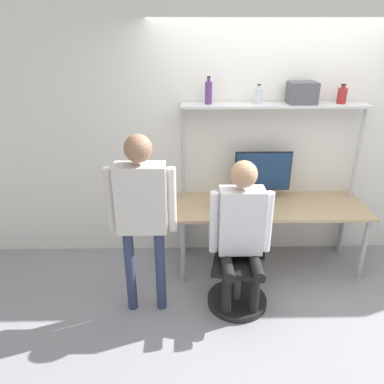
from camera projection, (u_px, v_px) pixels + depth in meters
name	position (u px, v px, depth m)	size (l,w,h in m)	color
ground_plane	(272.00, 284.00, 3.84)	(12.00, 12.00, 0.00)	gray
wall_back	(269.00, 137.00, 3.97)	(8.00, 0.06, 2.70)	silver
desk	(270.00, 211.00, 3.91)	(1.95, 0.68, 0.72)	tan
shelf_unit	(273.00, 129.00, 3.76)	(1.85, 0.25, 1.73)	silver
monitor	(263.00, 174.00, 3.90)	(0.59, 0.24, 0.53)	black
laptop	(227.00, 206.00, 3.73)	(0.31, 0.21, 0.21)	#BCBCC1
cell_phone	(254.00, 214.00, 3.69)	(0.07, 0.15, 0.01)	#264C8C
office_chair	(238.00, 275.00, 3.50)	(0.56, 0.56, 0.93)	black
person_seated	(241.00, 226.00, 3.23)	(0.55, 0.47, 1.42)	black
person_standing	(141.00, 205.00, 3.09)	(0.58, 0.23, 1.67)	#2D3856
bottle_red	(342.00, 95.00, 3.64)	(0.09, 0.09, 0.19)	maroon
bottle_purple	(208.00, 92.00, 3.61)	(0.07, 0.07, 0.26)	#593372
bottle_clear	(258.00, 96.00, 3.63)	(0.07, 0.07, 0.19)	silver
storage_box	(302.00, 93.00, 3.62)	(0.27, 0.20, 0.21)	#4C4C51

